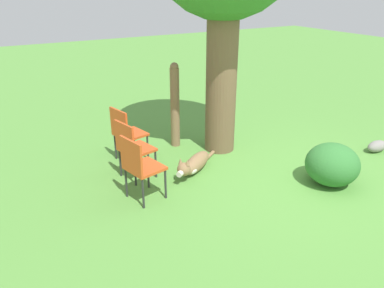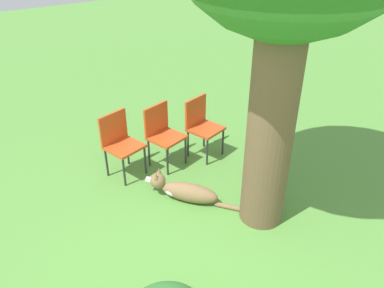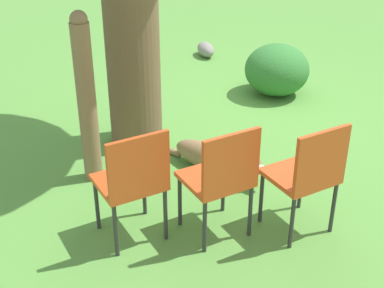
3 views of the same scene
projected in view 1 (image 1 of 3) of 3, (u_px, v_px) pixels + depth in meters
name	position (u px, v px, depth m)	size (l,w,h in m)	color
ground_plane	(264.00, 171.00, 5.71)	(30.00, 30.00, 0.00)	#56933D
dog	(194.00, 164.00, 5.61)	(1.07, 0.78, 0.37)	olive
fence_post	(175.00, 105.00, 6.31)	(0.15, 0.15, 1.45)	#846647
red_chair_0	(139.00, 165.00, 4.75)	(0.51, 0.52, 0.88)	#D14C1E
red_chair_1	(132.00, 146.00, 5.28)	(0.51, 0.52, 0.88)	#D14C1E
red_chair_2	(126.00, 131.00, 5.81)	(0.51, 0.52, 0.88)	#D14C1E
garden_rock	(377.00, 146.00, 6.31)	(0.41, 0.21, 0.19)	gray
low_shrub	(332.00, 164.00, 5.24)	(0.74, 0.74, 0.60)	#337533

